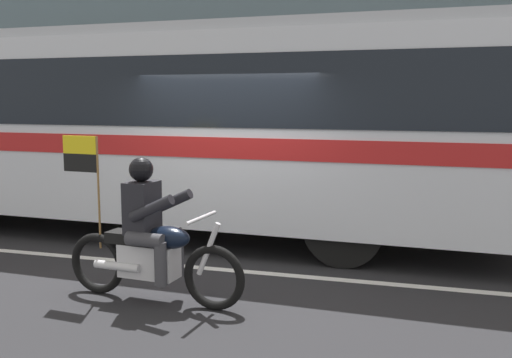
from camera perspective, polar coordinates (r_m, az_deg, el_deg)
ground_plane at (r=8.22m, az=-2.53°, el=-7.58°), size 60.00×60.00×0.00m
sidewalk_curb at (r=13.03m, az=4.75°, el=-1.50°), size 28.00×3.80×0.15m
lane_center_stripe at (r=7.68m, az=-4.00°, el=-8.68°), size 26.60×0.14×0.01m
transit_bus at (r=9.62m, az=-9.06°, el=5.95°), size 11.41×3.06×3.22m
motorcycle_with_rider at (r=6.44m, az=-10.20°, el=-5.94°), size 2.19×0.64×1.78m
fire_hydrant at (r=12.32m, az=-4.16°, el=0.05°), size 0.22×0.30×0.75m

